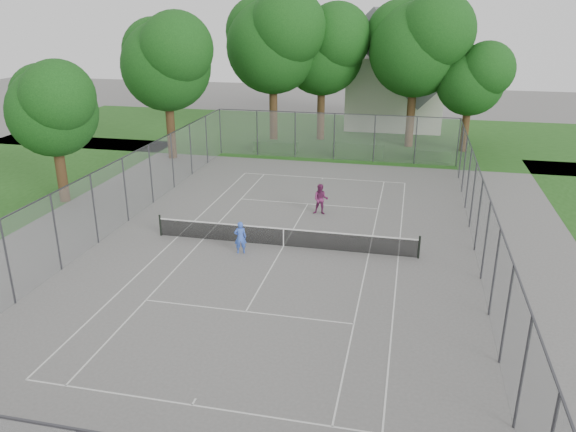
% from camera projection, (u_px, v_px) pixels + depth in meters
% --- Properties ---
extents(ground, '(120.00, 120.00, 0.00)m').
position_uv_depth(ground, '(284.00, 246.00, 27.19)').
color(ground, '#615E5C').
rests_on(ground, ground).
extents(grass_far, '(60.00, 20.00, 0.00)m').
position_uv_depth(grass_far, '(348.00, 135.00, 50.97)').
color(grass_far, '#1E4C15').
rests_on(grass_far, ground).
extents(court_markings, '(11.03, 23.83, 0.01)m').
position_uv_depth(court_markings, '(284.00, 246.00, 27.18)').
color(court_markings, silver).
rests_on(court_markings, ground).
extents(tennis_net, '(12.87, 0.10, 1.10)m').
position_uv_depth(tennis_net, '(283.00, 236.00, 27.01)').
color(tennis_net, black).
rests_on(tennis_net, ground).
extents(perimeter_fence, '(18.08, 34.08, 3.52)m').
position_uv_depth(perimeter_fence, '(283.00, 211.00, 26.55)').
color(perimeter_fence, '#38383D').
rests_on(perimeter_fence, ground).
extents(tree_far_left, '(8.62, 7.87, 12.39)m').
position_uv_depth(tree_far_left, '(274.00, 39.00, 44.89)').
color(tree_far_left, '#3C2715').
rests_on(tree_far_left, ground).
extents(tree_far_midleft, '(7.93, 7.24, 11.39)m').
position_uv_depth(tree_far_midleft, '(323.00, 46.00, 46.55)').
color(tree_far_midleft, '#3C2715').
rests_on(tree_far_midleft, ground).
extents(tree_far_midright, '(8.43, 7.70, 12.12)m').
position_uv_depth(tree_far_midright, '(418.00, 42.00, 43.83)').
color(tree_far_midright, '#3C2715').
rests_on(tree_far_midright, ground).
extents(tree_far_right, '(5.98, 5.46, 8.60)m').
position_uv_depth(tree_far_right, '(472.00, 76.00, 43.11)').
color(tree_far_right, '#3C2715').
rests_on(tree_far_right, ground).
extents(tree_side_back, '(7.50, 6.85, 10.78)m').
position_uv_depth(tree_side_back, '(166.00, 58.00, 40.57)').
color(tree_side_back, '#3C2715').
rests_on(tree_side_back, ground).
extents(tree_side_front, '(5.80, 5.29, 8.33)m').
position_uv_depth(tree_side_front, '(52.00, 105.00, 31.51)').
color(tree_side_front, '#3C2715').
rests_on(tree_side_front, ground).
extents(hedge_left, '(3.50, 1.05, 0.87)m').
position_uv_depth(hedge_left, '(275.00, 146.00, 44.84)').
color(hedge_left, '#1E4B18').
rests_on(hedge_left, ground).
extents(hedge_mid, '(3.82, 1.09, 1.20)m').
position_uv_depth(hedge_mid, '(358.00, 150.00, 43.02)').
color(hedge_mid, '#1E4B18').
rests_on(hedge_mid, ground).
extents(hedge_right, '(2.75, 1.01, 0.82)m').
position_uv_depth(hedge_right, '(432.00, 155.00, 42.38)').
color(hedge_right, '#1E4B18').
rests_on(hedge_right, ground).
extents(house, '(8.78, 6.81, 10.93)m').
position_uv_depth(house, '(396.00, 80.00, 52.99)').
color(house, beige).
rests_on(house, ground).
extents(girl_player, '(0.67, 0.55, 1.57)m').
position_uv_depth(girl_player, '(240.00, 237.00, 26.18)').
color(girl_player, blue).
rests_on(girl_player, ground).
extents(woman_player, '(0.87, 0.69, 1.73)m').
position_uv_depth(woman_player, '(321.00, 199.00, 31.14)').
color(woman_player, '#712555').
rests_on(woman_player, ground).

